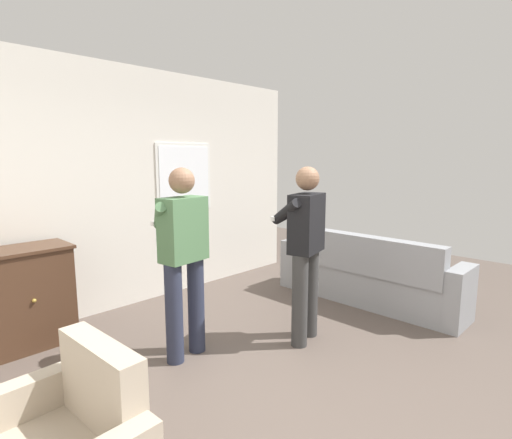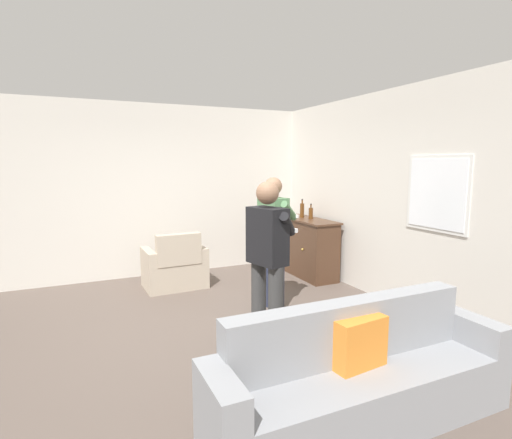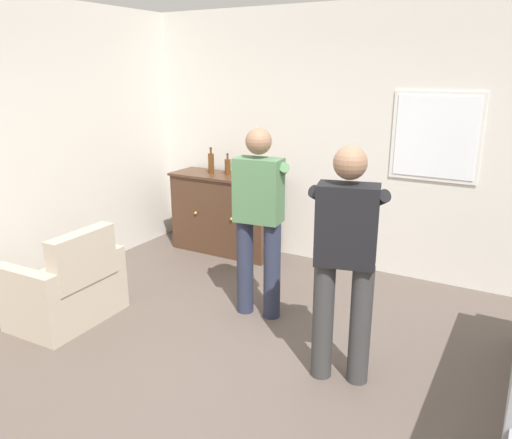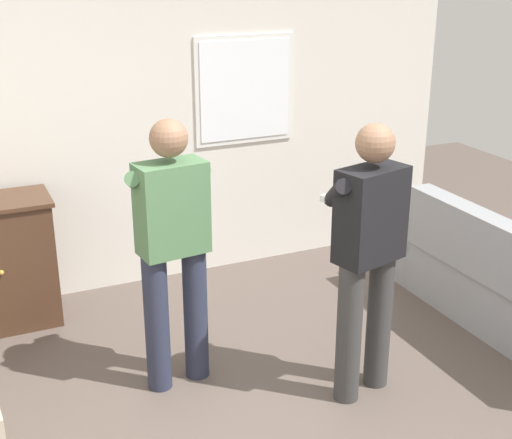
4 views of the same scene
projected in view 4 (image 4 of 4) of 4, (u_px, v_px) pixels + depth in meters
wall_back_with_window at (155, 109)px, 5.52m from camera, size 5.20×0.15×2.80m
person_standing_left at (172, 243)px, 4.19m from camera, size 0.55×0.50×1.68m
person_standing_right at (367, 250)px, 4.09m from camera, size 0.54×0.51×1.68m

